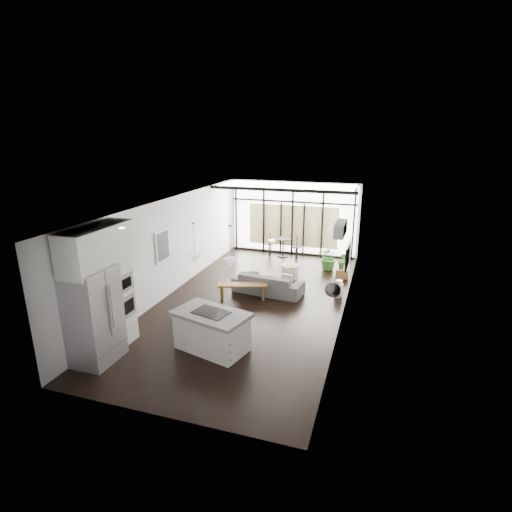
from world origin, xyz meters
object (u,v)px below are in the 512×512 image
Objects in this scene: sofa at (268,280)px; console_bench at (243,291)px; island at (212,331)px; pouf at (290,271)px; fridge at (94,316)px; tv at (348,255)px; milk_can at (338,289)px.

sofa reaches higher than console_bench.
island is 2.87× the size of pouf.
console_bench is at bearing 65.64° from fridge.
pouf is 2.48m from tv.
sofa is at bearing -102.84° from pouf.
pouf is (0.90, 2.08, -0.00)m from console_bench.
fridge is at bearing -133.40° from tv.
pouf is 2.02m from milk_can.
pouf is at bearing -96.35° from sofa.
sofa is at bearing 62.85° from fridge.
tv reaches higher than sofa.
fridge is 1.44× the size of console_bench.
tv reaches higher than milk_can.
fridge is 6.63m from milk_can.
pouf is at bearing 148.20° from tv.
island is at bearing -123.79° from tv.
pouf is (2.68, 6.03, -0.78)m from fridge.
milk_can is at bearing 2.83° from console_bench.
tv is at bearing -167.06° from sofa.
fridge reaches higher than console_bench.
milk_can reaches higher than pouf.
island reaches higher than milk_can.
pouf is 0.51× the size of tv.
console_bench is at bearing 111.17° from island.
pouf is at bearing 146.73° from milk_can.
fridge is at bearing -132.11° from console_bench.
tv reaches higher than pouf.
island is 0.78× the size of sofa.
sofa is at bearing -173.55° from tv.
tv is (2.80, 0.90, 1.08)m from console_bench.
island is 4.57m from tv.
island is 1.46× the size of tv.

